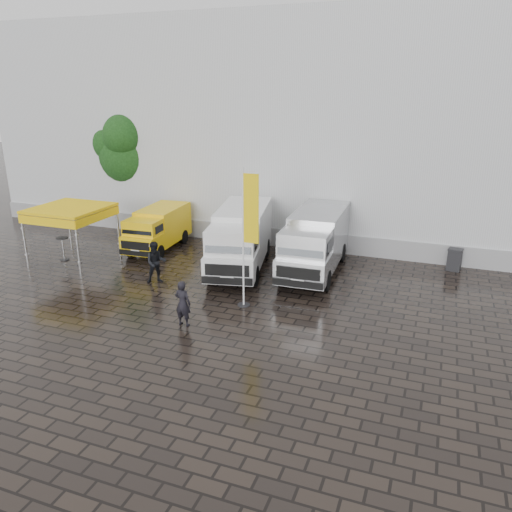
{
  "coord_description": "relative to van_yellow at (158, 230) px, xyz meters",
  "views": [
    {
      "loc": [
        6.88,
        -16.91,
        8.25
      ],
      "look_at": [
        -0.3,
        2.2,
        1.35
      ],
      "focal_mm": 35.0,
      "sensor_mm": 36.0,
      "label": 1
    }
  ],
  "objects": [
    {
      "name": "ground",
      "position": [
        6.99,
        -5.14,
        -1.09
      ],
      "size": [
        120.0,
        120.0,
        0.0
      ],
      "primitive_type": "plane",
      "color": "black",
      "rests_on": "ground"
    },
    {
      "name": "exhibition_hall",
      "position": [
        8.99,
        10.86,
        4.91
      ],
      "size": [
        44.0,
        16.0,
        12.0
      ],
      "primitive_type": "cube",
      "color": "silver",
      "rests_on": "ground"
    },
    {
      "name": "hall_plinth",
      "position": [
        8.99,
        2.81,
        -0.59
      ],
      "size": [
        44.0,
        0.15,
        1.0
      ],
      "primitive_type": "cube",
      "color": "gray",
      "rests_on": "ground"
    },
    {
      "name": "van_yellow",
      "position": [
        0.0,
        0.0,
        0.0
      ],
      "size": [
        2.11,
        4.81,
        2.17
      ],
      "primitive_type": null,
      "rotation": [
        0.0,
        0.0,
        0.07
      ],
      "color": "yellow",
      "rests_on": "ground"
    },
    {
      "name": "van_white",
      "position": [
        5.26,
        -1.22,
        0.34
      ],
      "size": [
        3.55,
        6.88,
        2.84
      ],
      "primitive_type": null,
      "rotation": [
        0.0,
        0.0,
        0.22
      ],
      "color": "white",
      "rests_on": "ground"
    },
    {
      "name": "van_silver",
      "position": [
        8.68,
        -0.44,
        0.31
      ],
      "size": [
        2.38,
        6.54,
        2.8
      ],
      "primitive_type": null,
      "rotation": [
        0.0,
        0.0,
        0.04
      ],
      "color": "#A6A8AB",
      "rests_on": "ground"
    },
    {
      "name": "canopy_tent",
      "position": [
        -2.85,
        -3.22,
        1.54
      ],
      "size": [
        3.3,
        3.3,
        2.8
      ],
      "color": "silver",
      "rests_on": "ground"
    },
    {
      "name": "flagpole",
      "position": [
        7.18,
        -5.14,
        2.03
      ],
      "size": [
        0.88,
        0.5,
        5.51
      ],
      "color": "black",
      "rests_on": "ground"
    },
    {
      "name": "tree",
      "position": [
        -4.26,
        4.4,
        3.49
      ],
      "size": [
        3.97,
        4.06,
        7.13
      ],
      "color": "black",
      "rests_on": "ground"
    },
    {
      "name": "cocktail_table",
      "position": [
        -3.54,
        -3.19,
        -0.5
      ],
      "size": [
        0.6,
        0.6,
        1.18
      ],
      "primitive_type": "cylinder",
      "color": "black",
      "rests_on": "ground"
    },
    {
      "name": "wheelie_bin",
      "position": [
        14.84,
        2.17,
        -0.56
      ],
      "size": [
        0.74,
        0.74,
        1.06
      ],
      "primitive_type": "cube",
      "rotation": [
        0.0,
        0.0,
        -0.17
      ],
      "color": "black",
      "rests_on": "ground"
    },
    {
      "name": "person_front",
      "position": [
        5.58,
        -7.53,
        -0.22
      ],
      "size": [
        0.65,
        0.45,
        1.73
      ],
      "primitive_type": "imported",
      "rotation": [
        0.0,
        0.0,
        3.08
      ],
      "color": "black",
      "rests_on": "ground"
    },
    {
      "name": "person_tent",
      "position": [
        2.44,
        -4.19,
        -0.14
      ],
      "size": [
        1.16,
        1.11,
        1.89
      ],
      "primitive_type": "imported",
      "rotation": [
        0.0,
        0.0,
        0.62
      ],
      "color": "black",
      "rests_on": "ground"
    }
  ]
}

